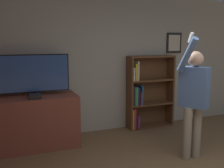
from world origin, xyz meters
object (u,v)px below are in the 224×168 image
Objects in this scene: bookshelf at (145,94)px; game_console at (35,96)px; person at (194,95)px; television at (34,74)px.

game_console is at bearing -168.98° from bookshelf.
game_console is 2.48m from person.
game_console is 2.29m from bookshelf.
person reaches higher than bookshelf.
television is 0.77× the size of bookshelf.
bookshelf is at bearing 11.02° from game_console.
game_console is at bearing -94.94° from television.
person is (2.18, -1.38, -0.25)m from television.
person is (2.20, -1.15, 0.08)m from game_console.
television is at bearing 85.06° from game_console.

